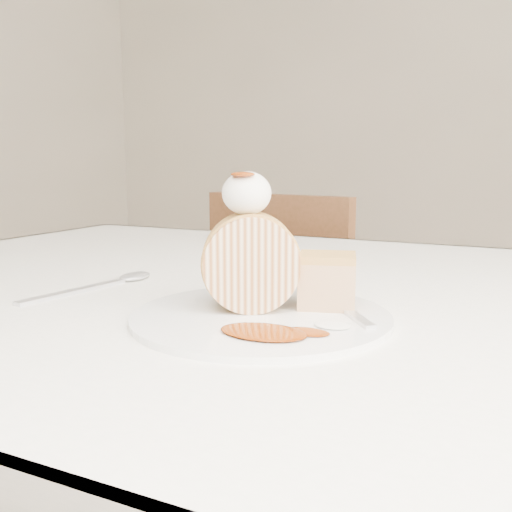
% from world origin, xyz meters
% --- Properties ---
extents(table, '(1.40, 0.90, 0.75)m').
position_xyz_m(table, '(0.00, 0.20, 0.66)').
color(table, silver).
rests_on(table, ground).
extents(chair_far, '(0.44, 0.44, 0.82)m').
position_xyz_m(chair_far, '(-0.30, 0.91, 0.47)').
color(chair_far, brown).
rests_on(chair_far, ground).
extents(plate, '(0.31, 0.31, 0.01)m').
position_xyz_m(plate, '(0.00, 0.05, 0.75)').
color(plate, white).
rests_on(plate, table).
extents(roulade_slice, '(0.11, 0.09, 0.09)m').
position_xyz_m(roulade_slice, '(-0.02, 0.06, 0.80)').
color(roulade_slice, beige).
rests_on(roulade_slice, plate).
extents(cake_chunk, '(0.07, 0.07, 0.05)m').
position_xyz_m(cake_chunk, '(0.05, 0.10, 0.78)').
color(cake_chunk, tan).
rests_on(cake_chunk, plate).
extents(whipped_cream, '(0.05, 0.05, 0.04)m').
position_xyz_m(whipped_cream, '(-0.02, 0.06, 0.87)').
color(whipped_cream, white).
rests_on(whipped_cream, roulade_slice).
extents(caramel_drizzle, '(0.02, 0.02, 0.01)m').
position_xyz_m(caramel_drizzle, '(-0.02, 0.05, 0.89)').
color(caramel_drizzle, '#762904').
rests_on(caramel_drizzle, whipped_cream).
extents(caramel_pool, '(0.09, 0.07, 0.00)m').
position_xyz_m(caramel_pool, '(0.03, -0.01, 0.76)').
color(caramel_pool, '#762904').
rests_on(caramel_pool, plate).
extents(fork, '(0.11, 0.13, 0.00)m').
position_xyz_m(fork, '(0.08, 0.08, 0.76)').
color(fork, silver).
rests_on(fork, plate).
extents(spoon, '(0.05, 0.18, 0.00)m').
position_xyz_m(spoon, '(-0.24, 0.05, 0.75)').
color(spoon, silver).
rests_on(spoon, table).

